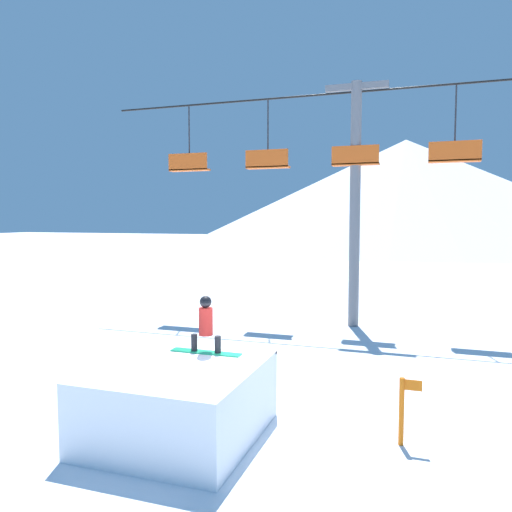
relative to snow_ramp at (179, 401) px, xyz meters
name	(u,v)px	position (x,y,z in m)	size (l,w,h in m)	color
ground_plane	(246,427)	(1.10, 0.80, -0.71)	(220.00, 220.00, 0.00)	white
mountain_ridge	(405,192)	(1.10, 76.95, 7.76)	(71.63, 71.63, 16.93)	silver
snow_ramp	(179,401)	(0.00, 0.00, 0.00)	(3.00, 3.30, 1.42)	white
snowboarder	(206,325)	(0.13, 0.98, 1.31)	(1.56, 0.30, 1.23)	#1E9E6B
chairlift	(355,179)	(1.84, 11.18, 5.08)	(20.96, 0.44, 9.50)	slate
trail_marker	(403,409)	(4.15, 1.00, -0.01)	(0.41, 0.10, 1.29)	orange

